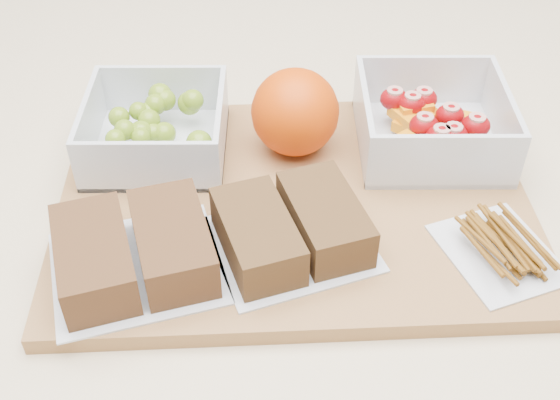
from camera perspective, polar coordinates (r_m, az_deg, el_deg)
The scene contains 7 objects.
cutting_board at distance 0.64m, azimuth 1.16°, elevation -0.26°, with size 0.42×0.30×0.02m, color #A27243.
grape_container at distance 0.68m, azimuth -9.81°, elevation 5.72°, with size 0.13×0.13×0.06m.
fruit_container at distance 0.69m, azimuth 12.19°, elevation 5.97°, with size 0.14×0.14×0.06m.
orange at distance 0.66m, azimuth 1.24°, elevation 7.15°, with size 0.08×0.08×0.08m, color #E24505.
sandwich_bag_left at distance 0.56m, azimuth -11.78°, elevation -4.12°, with size 0.16×0.15×0.04m.
sandwich_bag_center at distance 0.57m, azimuth 0.93°, elevation -2.32°, with size 0.16×0.15×0.04m.
pretzel_bag at distance 0.60m, azimuth 17.53°, elevation -3.48°, with size 0.11×0.12×0.02m.
Camera 1 is at (-0.01, -0.46, 1.33)m, focal length 45.00 mm.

